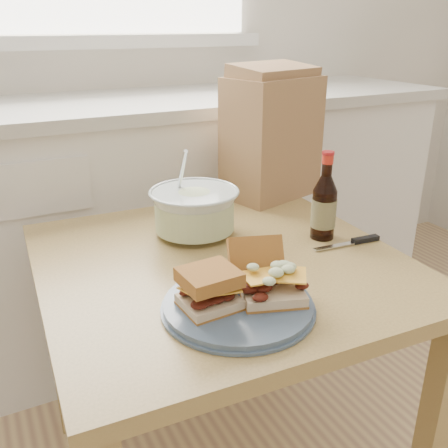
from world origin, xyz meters
name	(u,v)px	position (x,y,z in m)	size (l,w,h in m)	color
cabinet_run	(137,221)	(0.00, 1.70, 0.47)	(2.50, 0.64, 0.94)	white
dining_table	(221,296)	(-0.05, 0.88, 0.58)	(0.85, 0.85, 0.68)	tan
plate	(238,305)	(-0.12, 0.67, 0.69)	(0.29, 0.29, 0.02)	#485B74
sandwich_left	(209,288)	(-0.17, 0.68, 0.74)	(0.11, 0.10, 0.08)	beige
sandwich_right	(266,277)	(-0.05, 0.67, 0.73)	(0.14, 0.19, 0.10)	beige
coleslaw_bowl	(195,213)	(-0.04, 1.04, 0.74)	(0.23, 0.23, 0.23)	silver
beer_bottle	(324,206)	(0.24, 0.87, 0.76)	(0.06, 0.06, 0.22)	black
knife	(358,241)	(0.30, 0.80, 0.69)	(0.19, 0.03, 0.01)	silver
paper_bag	(271,138)	(0.30, 1.23, 0.86)	(0.28, 0.18, 0.36)	#9C6D4B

